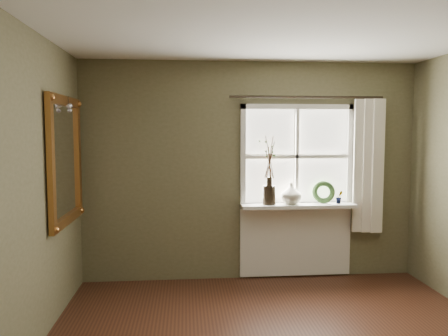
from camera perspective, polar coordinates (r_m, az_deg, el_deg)
name	(u,v)px	position (r m, az deg, el deg)	size (l,w,h in m)	color
ceiling	(303,7)	(3.11, 10.29, 20.04)	(4.50, 4.50, 0.00)	silver
wall_back	(250,171)	(5.28, 3.45, -0.40)	(4.00, 0.10, 2.60)	#666143
window_frame	(297,156)	(5.30, 9.47, 1.52)	(1.36, 0.06, 1.24)	white
window_sill	(298,206)	(5.26, 9.68, -4.87)	(1.36, 0.26, 0.04)	white
window_apron	(295,240)	(5.46, 9.31, -9.23)	(1.36, 0.04, 0.88)	white
dark_jug	(269,195)	(5.17, 5.93, -3.52)	(0.15, 0.15, 0.22)	black
cream_vase	(291,194)	(5.22, 8.77, -3.32)	(0.24, 0.24, 0.25)	beige
wreath	(323,195)	(5.37, 12.86, -3.40)	(0.27, 0.27, 0.07)	#29451E
potted_plant_left	(266,198)	(5.16, 5.45, -3.93)	(0.08, 0.05, 0.15)	#29451E
potted_plant_right	(339,197)	(5.40, 14.83, -3.67)	(0.09, 0.07, 0.16)	#29451E
curtain	(367,166)	(5.49, 18.23, 0.25)	(0.36, 0.12, 1.59)	white
curtain_rod	(307,97)	(5.28, 10.80, 9.08)	(0.03, 0.03, 1.84)	black
gilt_mirror	(65,160)	(4.59, -20.00, 0.96)	(0.10, 1.06, 1.27)	white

